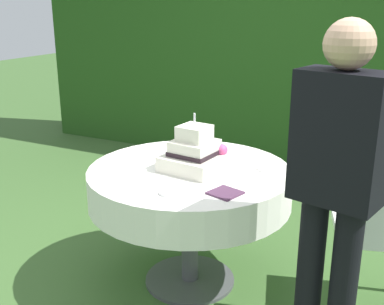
# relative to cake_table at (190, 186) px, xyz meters

# --- Properties ---
(ground_plane) EXTENTS (20.00, 20.00, 0.00)m
(ground_plane) POSITION_rel_cake_table_xyz_m (0.00, 0.00, -0.63)
(ground_plane) COLOR #3D602D
(foliage_hedge) EXTENTS (6.09, 0.63, 2.79)m
(foliage_hedge) POSITION_rel_cake_table_xyz_m (0.00, 2.63, 0.77)
(foliage_hedge) COLOR #234C19
(foliage_hedge) RESTS_ON ground_plane
(cake_table) EXTENTS (1.17, 1.17, 0.74)m
(cake_table) POSITION_rel_cake_table_xyz_m (0.00, 0.00, 0.00)
(cake_table) COLOR #4C4C51
(cake_table) RESTS_ON ground_plane
(wedding_cake) EXTENTS (0.35, 0.35, 0.33)m
(wedding_cake) POSITION_rel_cake_table_xyz_m (0.03, 0.00, 0.20)
(wedding_cake) COLOR silver
(wedding_cake) RESTS_ON cake_table
(serving_plate_near) EXTENTS (0.12, 0.12, 0.01)m
(serving_plate_near) POSITION_rel_cake_table_xyz_m (0.40, 0.18, 0.11)
(serving_plate_near) COLOR white
(serving_plate_near) RESTS_ON cake_table
(serving_plate_far) EXTENTS (0.10, 0.10, 0.01)m
(serving_plate_far) POSITION_rel_cake_table_xyz_m (0.08, -0.38, 0.11)
(serving_plate_far) COLOR white
(serving_plate_far) RESTS_ON cake_table
(serving_plate_left) EXTENTS (0.13, 0.13, 0.01)m
(serving_plate_left) POSITION_rel_cake_table_xyz_m (0.12, 0.40, 0.11)
(serving_plate_left) COLOR white
(serving_plate_left) RESTS_ON cake_table
(napkin_stack) EXTENTS (0.18, 0.18, 0.01)m
(napkin_stack) POSITION_rel_cake_table_xyz_m (0.33, -0.25, 0.11)
(napkin_stack) COLOR #4C2D47
(napkin_stack) RESTS_ON cake_table
(garden_chair) EXTENTS (0.50, 0.50, 0.89)m
(garden_chair) POSITION_rel_cake_table_xyz_m (1.02, 0.15, -0.09)
(garden_chair) COLOR white
(garden_chair) RESTS_ON ground_plane
(standing_person) EXTENTS (0.40, 0.28, 1.60)m
(standing_person) POSITION_rel_cake_table_xyz_m (0.87, -0.37, 0.30)
(standing_person) COLOR black
(standing_person) RESTS_ON ground_plane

